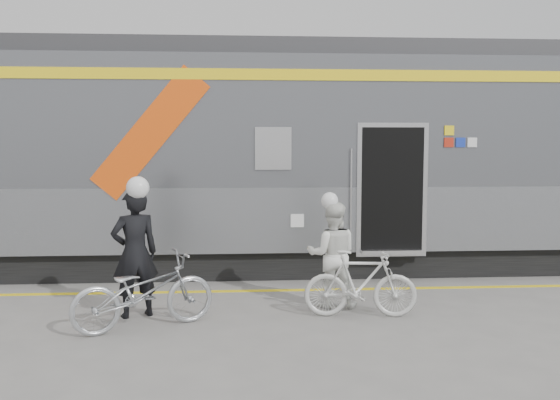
{
  "coord_description": "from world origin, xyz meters",
  "views": [
    {
      "loc": [
        -0.93,
        -7.06,
        2.32
      ],
      "look_at": [
        -0.36,
        1.6,
        1.5
      ],
      "focal_mm": 38.0,
      "sensor_mm": 36.0,
      "label": 1
    }
  ],
  "objects": [
    {
      "name": "bicycle_right",
      "position": [
        0.66,
        0.64,
        0.46
      ],
      "size": [
        1.55,
        0.59,
        0.91
      ],
      "primitive_type": "imported",
      "rotation": [
        0.0,
        0.0,
        1.46
      ],
      "color": "beige",
      "rests_on": "ground"
    },
    {
      "name": "woman",
      "position": [
        0.36,
        1.19,
        0.75
      ],
      "size": [
        0.79,
        0.64,
        1.5
      ],
      "primitive_type": "imported",
      "rotation": [
        0.0,
        0.0,
        3.04
      ],
      "color": "white",
      "rests_on": "ground"
    },
    {
      "name": "safety_strip",
      "position": [
        0.0,
        2.15,
        0.0
      ],
      "size": [
        24.0,
        0.12,
        0.01
      ],
      "primitive_type": "cube",
      "color": "yellow",
      "rests_on": "ground"
    },
    {
      "name": "train",
      "position": [
        -0.59,
        4.19,
        2.05
      ],
      "size": [
        24.0,
        3.17,
        4.1
      ],
      "color": "black",
      "rests_on": "ground"
    },
    {
      "name": "ground",
      "position": [
        0.0,
        0.0,
        0.0
      ],
      "size": [
        90.0,
        90.0,
        0.0
      ],
      "primitive_type": "plane",
      "color": "slate",
      "rests_on": "ground"
    },
    {
      "name": "helmet_man",
      "position": [
        -2.36,
        0.87,
        1.88
      ],
      "size": [
        0.3,
        0.3,
        0.3
      ],
      "primitive_type": "sphere",
      "color": "white",
      "rests_on": "man"
    },
    {
      "name": "man",
      "position": [
        -2.36,
        0.87,
        0.87
      ],
      "size": [
        0.75,
        0.64,
        1.73
      ],
      "primitive_type": "imported",
      "rotation": [
        0.0,
        0.0,
        3.57
      ],
      "color": "black",
      "rests_on": "ground"
    },
    {
      "name": "bicycle_left",
      "position": [
        -2.16,
        0.32,
        0.48
      ],
      "size": [
        1.91,
        1.33,
        0.95
      ],
      "primitive_type": "imported",
      "rotation": [
        0.0,
        0.0,
        2.0
      ],
      "color": "#B5B9BD",
      "rests_on": "ground"
    },
    {
      "name": "helmet_woman",
      "position": [
        0.36,
        1.19,
        1.62
      ],
      "size": [
        0.24,
        0.24,
        0.24
      ],
      "primitive_type": "sphere",
      "color": "white",
      "rests_on": "woman"
    }
  ]
}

